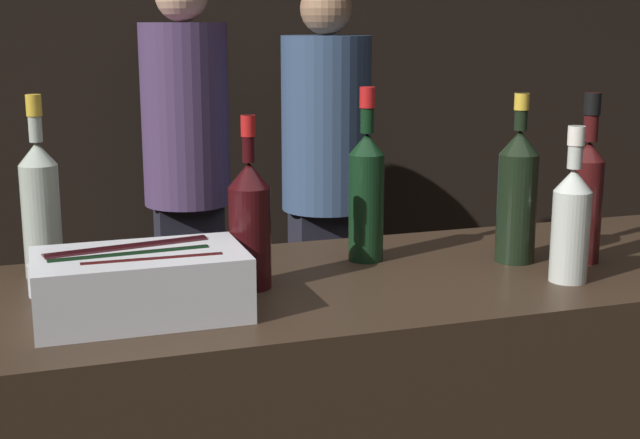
{
  "coord_description": "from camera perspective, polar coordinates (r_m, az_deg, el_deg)",
  "views": [
    {
      "loc": [
        -0.56,
        -1.33,
        1.53
      ],
      "look_at": [
        0.0,
        0.36,
        1.14
      ],
      "focal_mm": 50.0,
      "sensor_mm": 36.0,
      "label": 1
    }
  ],
  "objects": [
    {
      "name": "person_blond_tee",
      "position": [
        3.69,
        -8.53,
        3.68
      ],
      "size": [
        0.35,
        0.35,
        1.74
      ],
      "rotation": [
        0.0,
        0.0,
        1.82
      ],
      "color": "black",
      "rests_on": "ground_plane"
    },
    {
      "name": "person_in_hoodie",
      "position": [
        3.69,
        0.39,
        3.29
      ],
      "size": [
        0.37,
        0.37,
        1.69
      ],
      "rotation": [
        0.0,
        0.0,
        2.86
      ],
      "color": "black",
      "rests_on": "ground_plane"
    },
    {
      "name": "ice_bin_with_bottles",
      "position": [
        1.62,
        -11.5,
        -3.82
      ],
      "size": [
        0.37,
        0.22,
        0.12
      ],
      "color": "silver",
      "rests_on": "bar_counter"
    },
    {
      "name": "wall_back_chalkboard",
      "position": [
        4.16,
        -10.8,
        10.51
      ],
      "size": [
        6.4,
        0.06,
        2.8
      ],
      "color": "black",
      "rests_on": "ground_plane"
    },
    {
      "name": "white_wine_bottle",
      "position": [
        1.85,
        15.78,
        0.03
      ],
      "size": [
        0.08,
        0.08,
        0.32
      ],
      "color": "#B2B7AD",
      "rests_on": "bar_counter"
    },
    {
      "name": "red_wine_bottle_black_foil",
      "position": [
        2.01,
        16.69,
        1.66
      ],
      "size": [
        0.07,
        0.07,
        0.37
      ],
      "color": "#380F0F",
      "rests_on": "bar_counter"
    },
    {
      "name": "candle_votive",
      "position": [
        1.8,
        -17.0,
        -3.68
      ],
      "size": [
        0.08,
        0.08,
        0.06
      ],
      "color": "silver",
      "rests_on": "bar_counter"
    },
    {
      "name": "rose_wine_bottle",
      "position": [
        1.9,
        -17.45,
        0.93
      ],
      "size": [
        0.08,
        0.08,
        0.37
      ],
      "color": "#9EA899",
      "rests_on": "bar_counter"
    },
    {
      "name": "red_wine_bottle_tall",
      "position": [
        1.74,
        -4.52,
        -0.12
      ],
      "size": [
        0.08,
        0.08,
        0.34
      ],
      "color": "black",
      "rests_on": "bar_counter"
    },
    {
      "name": "champagne_bottle",
      "position": [
        1.98,
        12.51,
        1.67
      ],
      "size": [
        0.09,
        0.09,
        0.37
      ],
      "color": "black",
      "rests_on": "bar_counter"
    },
    {
      "name": "red_wine_bottle_burgundy",
      "position": [
        1.94,
        2.99,
        1.85
      ],
      "size": [
        0.08,
        0.08,
        0.38
      ],
      "color": "black",
      "rests_on": "bar_counter"
    }
  ]
}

